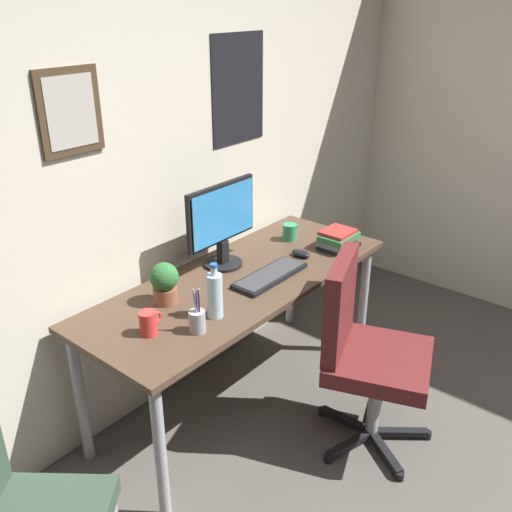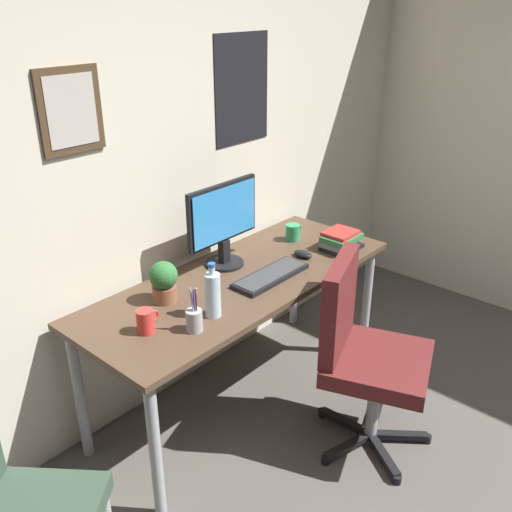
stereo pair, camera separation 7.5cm
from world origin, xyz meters
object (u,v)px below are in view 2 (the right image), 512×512
at_px(side_chair, 7,511).
at_px(computer_mouse, 303,254).
at_px(monitor, 223,221).
at_px(coffee_mug_near, 293,232).
at_px(keyboard, 271,276).
at_px(potted_plant, 164,280).
at_px(pen_cup, 194,319).
at_px(office_chair, 362,348).
at_px(coffee_mug_far, 146,321).
at_px(book_stack_left, 341,241).
at_px(water_bottle, 213,294).

distance_m(side_chair, computer_mouse, 1.79).
height_order(monitor, coffee_mug_near, monitor).
distance_m(monitor, keyboard, 0.36).
relative_size(computer_mouse, coffee_mug_near, 0.92).
relative_size(monitor, computer_mouse, 4.18).
height_order(computer_mouse, potted_plant, potted_plant).
distance_m(keyboard, computer_mouse, 0.30).
height_order(keyboard, pen_cup, pen_cup).
height_order(office_chair, computer_mouse, office_chair).
xyz_separation_m(monitor, keyboard, (0.04, -0.28, -0.23)).
xyz_separation_m(coffee_mug_far, book_stack_left, (1.24, -0.13, -0.00)).
relative_size(water_bottle, coffee_mug_near, 2.12).
height_order(water_bottle, coffee_mug_far, water_bottle).
bearing_deg(keyboard, side_chair, -174.85).
xyz_separation_m(monitor, water_bottle, (-0.40, -0.32, -0.13)).
bearing_deg(monitor, potted_plant, -171.70).
bearing_deg(monitor, coffee_mug_far, -162.72).
xyz_separation_m(side_chair, computer_mouse, (1.77, 0.16, 0.25)).
bearing_deg(potted_plant, side_chair, -160.35).
relative_size(water_bottle, coffee_mug_far, 2.30).
distance_m(monitor, book_stack_left, 0.69).
distance_m(side_chair, coffee_mug_near, 1.97).
relative_size(coffee_mug_far, book_stack_left, 0.51).
height_order(keyboard, computer_mouse, computer_mouse).
xyz_separation_m(keyboard, water_bottle, (-0.44, -0.04, 0.09)).
bearing_deg(coffee_mug_near, book_stack_left, -74.68).
distance_m(monitor, potted_plant, 0.48).
height_order(computer_mouse, coffee_mug_far, coffee_mug_far).
xyz_separation_m(side_chair, keyboard, (1.47, 0.13, 0.24)).
distance_m(office_chair, water_bottle, 0.75).
relative_size(computer_mouse, water_bottle, 0.44).
bearing_deg(office_chair, book_stack_left, 43.61).
height_order(office_chair, monitor, monitor).
height_order(side_chair, computer_mouse, side_chair).
relative_size(potted_plant, pen_cup, 0.98).
bearing_deg(water_bottle, pen_cup, -168.43).
distance_m(keyboard, coffee_mug_far, 0.72).
xyz_separation_m(coffee_mug_near, coffee_mug_far, (-1.17, -0.14, 0.00)).
bearing_deg(water_bottle, potted_plant, 102.01).
height_order(side_chair, water_bottle, water_bottle).
height_order(coffee_mug_far, book_stack_left, coffee_mug_far).
relative_size(coffee_mug_near, coffee_mug_far, 1.09).
xyz_separation_m(keyboard, pen_cup, (-0.58, -0.07, 0.04)).
distance_m(potted_plant, pen_cup, 0.30).
bearing_deg(coffee_mug_near, monitor, 171.74).
bearing_deg(potted_plant, computer_mouse, -13.35).
xyz_separation_m(monitor, computer_mouse, (0.34, -0.25, -0.22)).
distance_m(coffee_mug_near, potted_plant, 0.95).
height_order(computer_mouse, coffee_mug_near, coffee_mug_near).
relative_size(office_chair, side_chair, 1.09).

